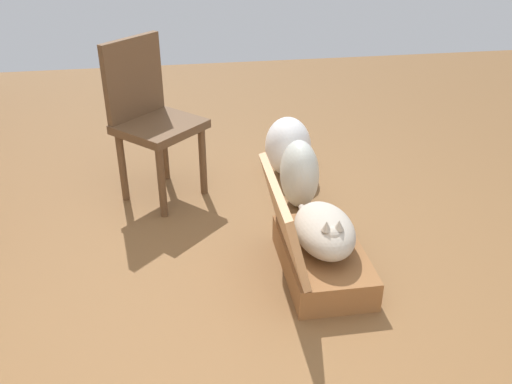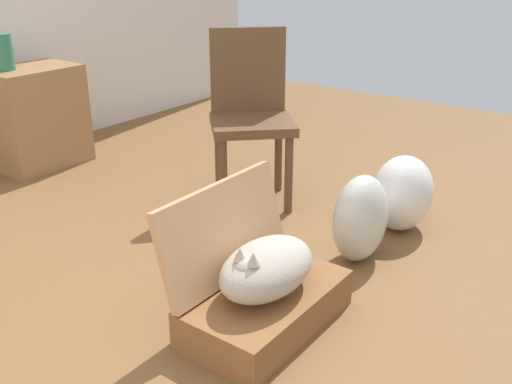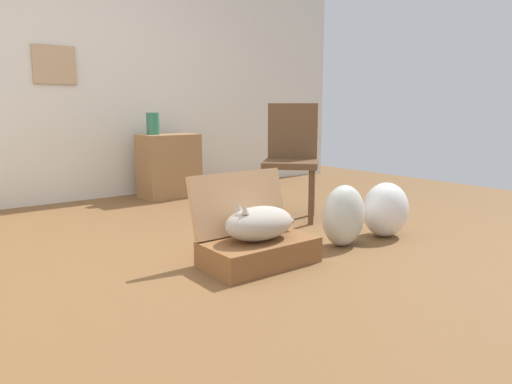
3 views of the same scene
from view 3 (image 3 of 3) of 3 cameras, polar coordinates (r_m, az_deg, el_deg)
The scene contains 10 objects.
ground_plane at distance 3.06m, azimuth -5.38°, elevation -7.04°, with size 7.68×7.68×0.00m, color brown.
wall_back at distance 5.00m, azimuth -20.00°, elevation 14.11°, with size 6.40×0.15×2.60m.
suitcase_base at distance 2.75m, azimuth 0.39°, elevation -7.33°, with size 0.66×0.38×0.15m, color brown.
suitcase_lid at distance 2.84m, azimuth -2.09°, elevation -1.30°, with size 0.66×0.38×0.04m, color tan.
cat at distance 2.70m, azimuth 0.31°, elevation -3.81°, with size 0.52×0.28×0.22m.
plastic_bag_white at distance 3.14m, azimuth 10.61°, elevation -2.85°, with size 0.33×0.22×0.41m, color silver.
plastic_bag_clear at distance 3.45m, azimuth 15.49°, elevation -2.08°, with size 0.36×0.30×0.39m, color white.
side_table at distance 4.89m, azimuth -10.58°, elevation 3.16°, with size 0.56×0.40×0.64m, color olive.
vase_tall at distance 4.83m, azimuth -12.44°, elevation 8.13°, with size 0.13×0.13×0.22m, color #2D7051.
chair at distance 3.87m, azimuth 4.33°, elevation 4.40°, with size 0.60×0.60×0.94m.
Camera 3 is at (-1.54, -2.48, 0.90)m, focal length 32.86 mm.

